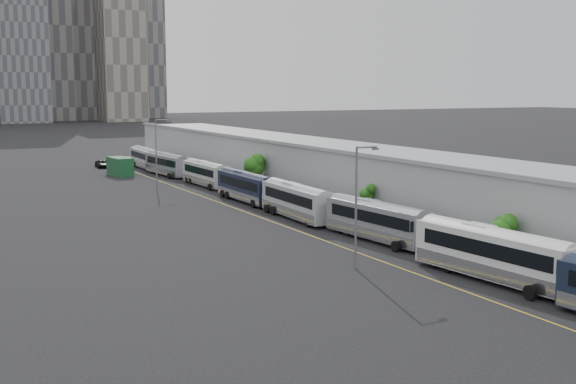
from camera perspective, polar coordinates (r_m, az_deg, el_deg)
sidewalk at (r=75.79m, az=7.98°, el=-2.38°), size 10.00×170.00×0.12m
lane_line at (r=70.27m, az=1.00°, el=-3.17°), size 0.12×160.00×0.02m
depot at (r=77.62m, az=10.42°, el=0.40°), size 12.45×160.40×7.20m
bus_2 at (r=54.38m, az=15.93°, el=-5.08°), size 3.87×13.56×3.91m
bus_3 at (r=66.43m, az=7.09°, el=-2.55°), size 3.55×12.63×3.64m
bus_4 at (r=77.08m, az=0.75°, el=-0.98°), size 3.00×12.90×3.75m
bus_5 at (r=88.88m, az=-3.28°, el=0.21°), size 2.82×12.61×3.69m
bus_6 at (r=103.72m, az=-6.50°, el=1.28°), size 2.73×12.16×3.54m
bus_7 at (r=117.29m, az=-9.52°, el=2.02°), size 3.49×12.47×3.60m
bus_8 at (r=128.79m, az=-11.19°, el=2.52°), size 2.89×12.43×3.61m
tree_1 at (r=58.57m, az=16.48°, el=-2.90°), size 2.25×2.25×4.06m
tree_2 at (r=73.63m, az=6.22°, el=-0.26°), size 1.38×1.38×3.85m
tree_3 at (r=95.11m, az=-2.71°, el=2.23°), size 2.75×2.75×5.40m
street_lamp_near at (r=55.31m, az=5.56°, el=-0.57°), size 2.04×0.22×9.50m
street_lamp_far at (r=99.91m, az=-10.28°, el=3.29°), size 2.04×0.22×9.74m
shipping_container at (r=118.73m, az=-13.12°, el=1.97°), size 3.18×5.63×2.94m
suv at (r=131.78m, az=-14.38°, el=2.18°), size 2.54×5.07×1.38m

